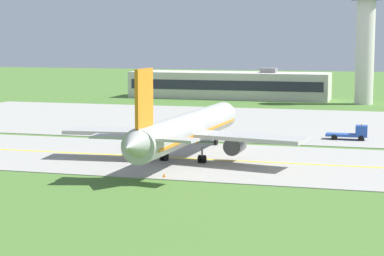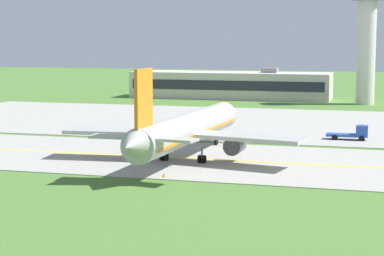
# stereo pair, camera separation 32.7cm
# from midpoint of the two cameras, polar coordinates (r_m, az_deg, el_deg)

# --- Properties ---
(ground_plane) EXTENTS (500.00, 500.00, 0.00)m
(ground_plane) POSITION_cam_midpoint_polar(r_m,az_deg,el_deg) (96.00, -4.19, -2.34)
(ground_plane) COLOR #47702D
(taxiway_strip) EXTENTS (240.00, 28.00, 0.10)m
(taxiway_strip) POSITION_cam_midpoint_polar(r_m,az_deg,el_deg) (95.99, -4.19, -2.31)
(taxiway_strip) COLOR #9E9B93
(taxiway_strip) RESTS_ON ground
(apron_pad) EXTENTS (140.00, 52.00, 0.10)m
(apron_pad) POSITION_cam_midpoint_polar(r_m,az_deg,el_deg) (133.81, 5.99, 0.42)
(apron_pad) COLOR #9E9B93
(apron_pad) RESTS_ON ground
(taxiway_centreline) EXTENTS (220.00, 0.60, 0.01)m
(taxiway_centreline) POSITION_cam_midpoint_polar(r_m,az_deg,el_deg) (95.98, -4.19, -2.28)
(taxiway_centreline) COLOR yellow
(taxiway_centreline) RESTS_ON taxiway_strip
(airplane_lead) EXTENTS (32.48, 39.63, 12.70)m
(airplane_lead) POSITION_cam_midpoint_polar(r_m,az_deg,el_deg) (92.45, -0.53, -0.11)
(airplane_lead) COLOR #ADADA8
(airplane_lead) RESTS_ON ground
(service_truck_catering) EXTENTS (6.42, 2.41, 2.59)m
(service_truck_catering) POSITION_cam_midpoint_polar(r_m,az_deg,el_deg) (113.65, 12.82, -0.39)
(service_truck_catering) COLOR #264CA5
(service_truck_catering) RESTS_ON ground
(terminal_building) EXTENTS (52.51, 11.95, 8.12)m
(terminal_building) POSITION_cam_midpoint_polar(r_m,az_deg,el_deg) (186.81, 2.97, 3.47)
(terminal_building) COLOR beige
(terminal_building) RESTS_ON ground
(control_tower) EXTENTS (7.60, 7.60, 29.76)m
(control_tower) POSITION_cam_midpoint_polar(r_m,az_deg,el_deg) (174.76, 13.79, 7.69)
(control_tower) COLOR silver
(control_tower) RESTS_ON ground
(traffic_cone_near_edge) EXTENTS (0.44, 0.44, 0.60)m
(traffic_cone_near_edge) POSITION_cam_midpoint_polar(r_m,az_deg,el_deg) (81.64, -2.36, -3.84)
(traffic_cone_near_edge) COLOR orange
(traffic_cone_near_edge) RESTS_ON ground
(traffic_cone_mid_edge) EXTENTS (0.44, 0.44, 0.60)m
(traffic_cone_mid_edge) POSITION_cam_midpoint_polar(r_m,az_deg,el_deg) (107.21, 0.30, -1.14)
(traffic_cone_mid_edge) COLOR orange
(traffic_cone_mid_edge) RESTS_ON ground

